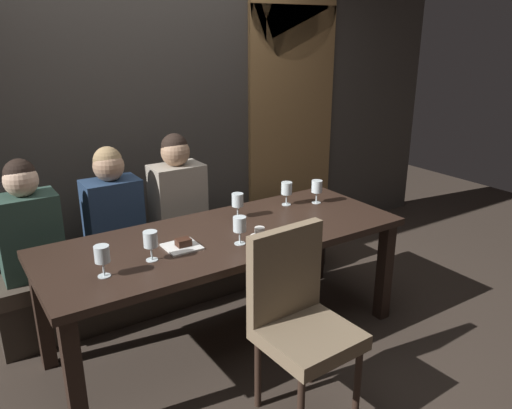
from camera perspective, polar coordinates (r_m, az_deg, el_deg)
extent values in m
plane|color=#382D26|center=(3.40, -3.14, -14.87)|extent=(9.00, 9.00, 0.00)
cube|color=#423D38|center=(3.95, -12.76, 12.86)|extent=(6.00, 0.12, 3.00)
cube|color=olive|center=(4.61, 3.98, 8.45)|extent=(0.90, 0.05, 2.10)
cylinder|color=#A07545|center=(4.53, 4.31, 21.61)|extent=(0.90, 0.05, 0.90)
cube|color=black|center=(2.64, -19.81, -18.24)|extent=(0.08, 0.08, 0.69)
cube|color=black|center=(3.56, 14.29, -7.33)|extent=(0.08, 0.08, 0.69)
cube|color=black|center=(3.22, -22.97, -11.34)|extent=(0.08, 0.08, 0.69)
cube|color=black|center=(4.02, 7.00, -3.76)|extent=(0.08, 0.08, 0.69)
cube|color=#302119|center=(3.06, -3.39, -3.66)|extent=(2.20, 0.84, 0.04)
cube|color=#312A23|center=(3.85, -8.50, -7.69)|extent=(2.50, 0.40, 0.35)
cube|color=#473D33|center=(3.76, -8.67, -4.63)|extent=(2.50, 0.44, 0.10)
cylinder|color=#302119|center=(2.74, 11.35, -19.42)|extent=(0.04, 0.04, 0.42)
cylinder|color=#302119|center=(2.77, 0.22, -18.43)|extent=(0.04, 0.04, 0.42)
cylinder|color=#302119|center=(2.95, 6.30, -15.99)|extent=(0.04, 0.04, 0.42)
cube|color=#7F6B51|center=(2.60, 5.92, -14.66)|extent=(0.46, 0.46, 0.08)
cube|color=#7F6B51|center=(2.58, 3.31, -7.63)|extent=(0.44, 0.08, 0.48)
cube|color=#2D473D|center=(3.37, -24.20, -3.26)|extent=(0.36, 0.24, 0.52)
sphere|color=#DBB293|center=(3.27, -25.03, 2.50)|extent=(0.20, 0.20, 0.20)
sphere|color=black|center=(3.27, -25.15, 3.13)|extent=(0.18, 0.18, 0.18)
cube|color=navy|center=(3.50, -15.78, -1.45)|extent=(0.36, 0.24, 0.53)
sphere|color=tan|center=(3.39, -16.32, 4.17)|extent=(0.20, 0.20, 0.20)
sphere|color=#9E7F56|center=(3.40, -16.42, 4.78)|extent=(0.18, 0.18, 0.18)
cube|color=#9E9384|center=(3.62, -8.83, 0.08)|extent=(0.36, 0.24, 0.57)
sphere|color=tan|center=(3.52, -9.14, 5.87)|extent=(0.20, 0.20, 0.20)
sphere|color=black|center=(3.52, -9.24, 6.45)|extent=(0.18, 0.18, 0.18)
cylinder|color=silver|center=(2.90, -1.84, -4.41)|extent=(0.06, 0.06, 0.00)
cylinder|color=silver|center=(2.89, -1.85, -3.69)|extent=(0.01, 0.01, 0.07)
cylinder|color=silver|center=(2.86, -1.86, -2.21)|extent=(0.08, 0.08, 0.08)
cylinder|color=gold|center=(2.86, -1.86, -2.59)|extent=(0.07, 0.07, 0.04)
cylinder|color=silver|center=(3.60, 6.82, 0.23)|extent=(0.06, 0.06, 0.00)
cylinder|color=silver|center=(3.59, 6.84, 0.83)|extent=(0.01, 0.01, 0.07)
cylinder|color=silver|center=(3.56, 6.89, 2.05)|extent=(0.08, 0.08, 0.08)
cylinder|color=gold|center=(3.57, 6.88, 1.69)|extent=(0.07, 0.07, 0.03)
cylinder|color=silver|center=(2.64, -16.75, -7.73)|extent=(0.06, 0.06, 0.00)
cylinder|color=silver|center=(2.63, -16.83, -6.96)|extent=(0.01, 0.01, 0.07)
cylinder|color=silver|center=(2.59, -17.00, -5.37)|extent=(0.08, 0.08, 0.08)
cylinder|color=maroon|center=(2.60, -16.96, -5.75)|extent=(0.07, 0.07, 0.04)
cylinder|color=silver|center=(3.54, 3.44, 0.01)|extent=(0.06, 0.06, 0.00)
cylinder|color=silver|center=(3.53, 3.46, 0.61)|extent=(0.01, 0.01, 0.07)
cylinder|color=silver|center=(3.50, 3.48, 1.85)|extent=(0.08, 0.08, 0.08)
cylinder|color=silver|center=(3.30, -2.07, -1.44)|extent=(0.06, 0.06, 0.00)
cylinder|color=silver|center=(3.28, -2.07, -0.79)|extent=(0.01, 0.01, 0.07)
cylinder|color=silver|center=(3.26, -2.09, 0.53)|extent=(0.08, 0.08, 0.08)
cylinder|color=maroon|center=(3.26, -2.09, 0.26)|extent=(0.07, 0.07, 0.05)
cylinder|color=silver|center=(2.76, -11.66, -6.13)|extent=(0.06, 0.06, 0.00)
cylinder|color=silver|center=(2.74, -11.72, -5.38)|extent=(0.01, 0.01, 0.07)
cylinder|color=silver|center=(2.71, -11.83, -3.84)|extent=(0.08, 0.08, 0.08)
cylinder|color=maroon|center=(2.72, -11.80, -4.22)|extent=(0.07, 0.07, 0.04)
cylinder|color=white|center=(2.98, 0.41, -3.67)|extent=(0.12, 0.12, 0.01)
cylinder|color=white|center=(2.97, 0.42, -3.10)|extent=(0.06, 0.06, 0.06)
cylinder|color=brown|center=(2.96, 0.42, -2.67)|extent=(0.05, 0.05, 0.01)
cube|color=white|center=(2.88, -8.36, -4.73)|extent=(0.19, 0.19, 0.01)
cube|color=#381E14|center=(2.87, -8.20, -4.23)|extent=(0.08, 0.06, 0.04)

